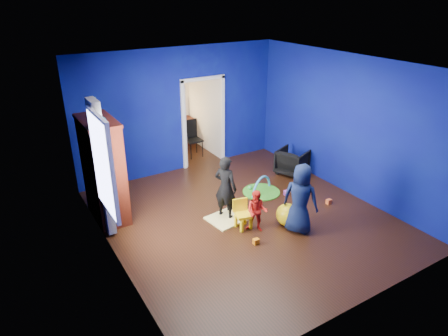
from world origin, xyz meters
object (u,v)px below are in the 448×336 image
child_black (226,188)px  crt_tv (105,168)px  armchair (292,162)px  folding_chair (194,139)px  play_mat (261,192)px  hopper_ball (287,215)px  toddler_red (257,211)px  vase (101,119)px  child_navy (300,199)px  study_desk (178,132)px  kid_chair (243,216)px  tv_armoire (103,170)px

child_black → crt_tv: crt_tv is taller
armchair → folding_chair: (-1.49, 2.19, 0.16)m
armchair → play_mat: size_ratio=0.82×
armchair → hopper_ball: (-1.56, -1.72, -0.09)m
hopper_ball → child_black: bearing=134.2°
toddler_red → vase: bearing=-173.7°
child_navy → toddler_red: bearing=27.8°
hopper_ball → play_mat: (0.36, 1.30, -0.20)m
toddler_red → hopper_ball: size_ratio=1.88×
vase → play_mat: vase is taller
hopper_ball → study_desk: size_ratio=0.48×
child_navy → play_mat: (0.31, 1.55, -0.64)m
armchair → study_desk: bearing=2.6°
hopper_ball → folding_chair: bearing=88.9°
armchair → study_desk: size_ratio=0.75×
toddler_red → kid_chair: (-0.15, 0.20, -0.15)m
vase → hopper_ball: bearing=-32.4°
play_mat → folding_chair: bearing=96.4°
toddler_red → kid_chair: size_ratio=1.60×
study_desk → crt_tv: bearing=-134.6°
hopper_ball → study_desk: study_desk is taller
child_black → hopper_ball: bearing=-164.1°
armchair → tv_armoire: size_ratio=0.34×
child_navy → crt_tv: child_navy is taller
child_navy → study_desk: (0.02, 5.12, -0.28)m
tv_armoire → crt_tv: bearing=0.0°
child_navy → toddler_red: size_ratio=1.63×
kid_chair → play_mat: bearing=55.3°
armchair → vase: vase is taller
vase → tv_armoire: (0.00, 0.30, -1.07)m
child_navy → crt_tv: size_ratio=1.86×
tv_armoire → folding_chair: tv_armoire is taller
tv_armoire → armchair: bearing=-4.3°
child_navy → crt_tv: bearing=19.0°
vase → kid_chair: (1.99, -1.40, -1.80)m
child_navy → play_mat: 1.71m
kid_chair → hopper_ball: bearing=-9.8°
child_black → crt_tv: (-1.88, 1.20, 0.39)m
vase → kid_chair: bearing=-35.1°
toddler_red → study_desk: bearing=124.9°
hopper_ball → folding_chair: (0.07, 3.91, 0.25)m
hopper_ball → play_mat: hopper_ball is taller
crt_tv → play_mat: 3.32m
toddler_red → play_mat: bearing=93.2°
child_black → child_navy: bearing=-169.8°
armchair → kid_chair: (-2.32, -1.38, -0.05)m
armchair → toddler_red: toddler_red is taller
tv_armoire → crt_tv: 0.06m
toddler_red → vase: size_ratio=4.52×
hopper_ball → study_desk: 4.87m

